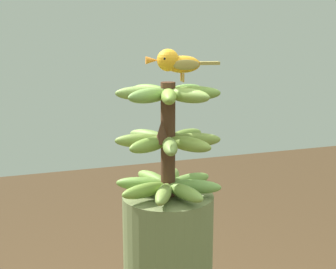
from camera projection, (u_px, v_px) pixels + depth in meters
The scene contains 2 objects.
banana_bunch at pixel (168, 140), 1.19m from camera, with size 0.28×0.28×0.30m.
perched_bird at pixel (175, 62), 1.16m from camera, with size 0.07×0.19×0.08m.
Camera 1 is at (-1.10, 0.39, 1.46)m, focal length 50.01 mm.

